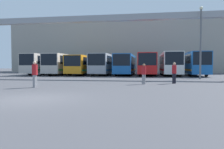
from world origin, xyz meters
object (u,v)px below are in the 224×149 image
at_px(bus_slot_0, 46,63).
at_px(bus_slot_1, 65,63).
at_px(pedestrian_far_center, 35,74).
at_px(pedestrian_mid_right, 144,73).
at_px(bus_slot_5, 147,63).
at_px(bus_slot_6, 170,63).
at_px(bus_slot_7, 194,63).
at_px(bus_slot_4, 126,64).
at_px(bus_slot_2, 84,64).
at_px(pedestrian_mid_left, 174,72).
at_px(lamp_post, 201,40).
at_px(bus_slot_3, 105,63).

distance_m(bus_slot_0, bus_slot_1, 3.36).
bearing_deg(pedestrian_far_center, pedestrian_mid_right, 117.97).
distance_m(bus_slot_0, bus_slot_5, 16.84).
height_order(bus_slot_6, bus_slot_7, bus_slot_6).
xyz_separation_m(bus_slot_0, bus_slot_4, (13.44, -0.15, -0.08)).
xyz_separation_m(bus_slot_2, pedestrian_mid_left, (12.23, -15.54, -0.80)).
bearing_deg(pedestrian_mid_right, bus_slot_7, 17.36).
bearing_deg(bus_slot_7, bus_slot_5, -178.72).
bearing_deg(bus_slot_7, pedestrian_far_center, -125.20).
distance_m(bus_slot_2, lamp_post, 18.29).
relative_size(bus_slot_2, pedestrian_mid_right, 6.84).
bearing_deg(bus_slot_1, bus_slot_0, 178.29).
relative_size(bus_slot_4, pedestrian_mid_left, 7.07).
height_order(bus_slot_2, bus_slot_7, bus_slot_7).
bearing_deg(bus_slot_2, bus_slot_4, 4.91).
xyz_separation_m(bus_slot_5, bus_slot_6, (3.36, 0.63, 0.07)).
xyz_separation_m(bus_slot_3, pedestrian_mid_right, (6.43, -16.91, -0.97)).
bearing_deg(bus_slot_1, bus_slot_6, -1.55).
distance_m(bus_slot_2, pedestrian_mid_right, 19.30).
bearing_deg(bus_slot_1, lamp_post, -26.50).
bearing_deg(bus_slot_1, pedestrian_mid_right, -52.65).
bearing_deg(lamp_post, bus_slot_1, 153.50).
distance_m(bus_slot_7, pedestrian_far_center, 24.56).
height_order(bus_slot_3, lamp_post, lamp_post).
height_order(bus_slot_1, bus_slot_2, bus_slot_1).
height_order(bus_slot_3, bus_slot_7, bus_slot_7).
xyz_separation_m(bus_slot_2, bus_slot_7, (16.80, -0.30, 0.20)).
bearing_deg(bus_slot_5, bus_slot_2, 177.43).
relative_size(bus_slot_7, pedestrian_mid_left, 6.04).
relative_size(bus_slot_2, lamp_post, 1.41).
bearing_deg(pedestrian_mid_right, bus_slot_2, 71.15).
relative_size(pedestrian_far_center, pedestrian_mid_left, 1.02).
xyz_separation_m(bus_slot_5, lamp_post, (5.69, -8.45, 2.44)).
bearing_deg(bus_slot_2, lamp_post, -29.46).
relative_size(bus_slot_3, bus_slot_5, 1.15).
bearing_deg(bus_slot_2, bus_slot_6, 0.74).
height_order(bus_slot_4, bus_slot_7, bus_slot_7).
height_order(bus_slot_3, pedestrian_mid_right, bus_slot_3).
xyz_separation_m(bus_slot_4, bus_slot_6, (6.72, -0.40, 0.13)).
bearing_deg(bus_slot_5, lamp_post, -56.08).
relative_size(bus_slot_3, bus_slot_6, 1.02).
height_order(bus_slot_4, pedestrian_far_center, bus_slot_4).
distance_m(bus_slot_5, bus_slot_7, 6.72).
distance_m(bus_slot_1, bus_slot_4, 10.08).
height_order(bus_slot_0, pedestrian_mid_left, bus_slot_0).
bearing_deg(bus_slot_3, bus_slot_7, -2.58).
xyz_separation_m(bus_slot_6, pedestrian_far_center, (-10.79, -20.53, -0.98)).
bearing_deg(pedestrian_mid_left, bus_slot_4, 66.98).
bearing_deg(pedestrian_mid_left, bus_slot_0, 97.47).
distance_m(bus_slot_0, bus_slot_2, 6.76).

